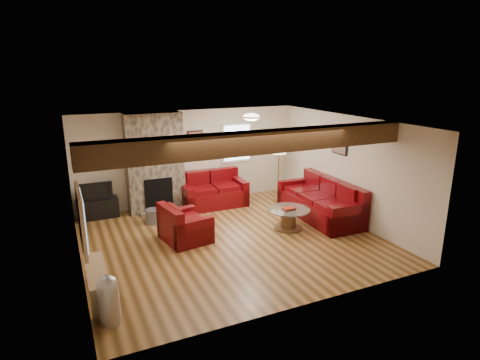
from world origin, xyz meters
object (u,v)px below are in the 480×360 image
object	(u,v)px
armchair_red	(185,222)
sofa_three	(320,199)
coffee_table	(288,219)
tv_cabinet	(98,208)
loveseat	(213,189)
television	(96,190)
floor_lamp	(279,151)

from	to	relation	value
armchair_red	sofa_three	bearing A→B (deg)	-100.98
coffee_table	tv_cabinet	size ratio (longest dim) A/B	0.99
sofa_three	loveseat	size ratio (longest dim) A/B	1.43
loveseat	television	xyz separation A→B (m)	(-2.89, 0.30, 0.25)
coffee_table	television	xyz separation A→B (m)	(-3.87, 2.53, 0.46)
armchair_red	coffee_table	bearing A→B (deg)	-109.03
tv_cabinet	floor_lamp	world-z (taller)	floor_lamp
television	tv_cabinet	bearing A→B (deg)	0.00
armchair_red	coffee_table	xyz separation A→B (m)	(2.32, -0.37, -0.16)
sofa_three	armchair_red	bearing A→B (deg)	-89.58
armchair_red	tv_cabinet	world-z (taller)	armchair_red
floor_lamp	armchair_red	bearing A→B (deg)	-153.53
loveseat	tv_cabinet	distance (m)	2.92
loveseat	tv_cabinet	xyz separation A→B (m)	(-2.89, 0.30, -0.21)
sofa_three	coffee_table	xyz separation A→B (m)	(-1.06, -0.31, -0.23)
tv_cabinet	floor_lamp	bearing A→B (deg)	-7.23
sofa_three	coffee_table	world-z (taller)	sofa_three
armchair_red	tv_cabinet	distance (m)	2.67
armchair_red	floor_lamp	bearing A→B (deg)	-73.58
television	floor_lamp	size ratio (longest dim) A/B	0.47
tv_cabinet	floor_lamp	distance (m)	4.87
sofa_three	tv_cabinet	distance (m)	5.41
armchair_red	tv_cabinet	bearing A→B (deg)	25.59
floor_lamp	television	bearing A→B (deg)	172.77
loveseat	coffee_table	xyz separation A→B (m)	(0.97, -2.23, -0.21)
sofa_three	television	size ratio (longest dim) A/B	3.24
armchair_red	floor_lamp	world-z (taller)	floor_lamp
sofa_three	television	world-z (taller)	sofa_three
coffee_table	floor_lamp	xyz separation A→B (m)	(0.83, 1.93, 1.13)
loveseat	tv_cabinet	size ratio (longest dim) A/B	1.74
tv_cabinet	armchair_red	bearing A→B (deg)	-54.37
loveseat	armchair_red	bearing A→B (deg)	-125.07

